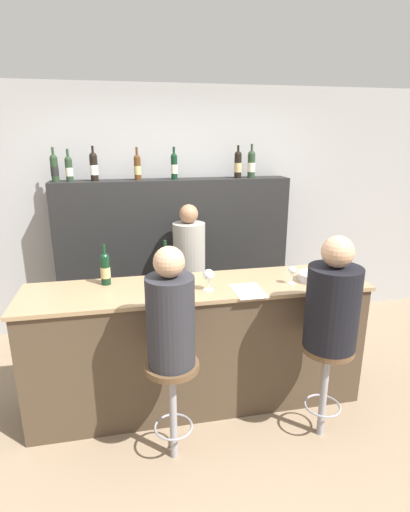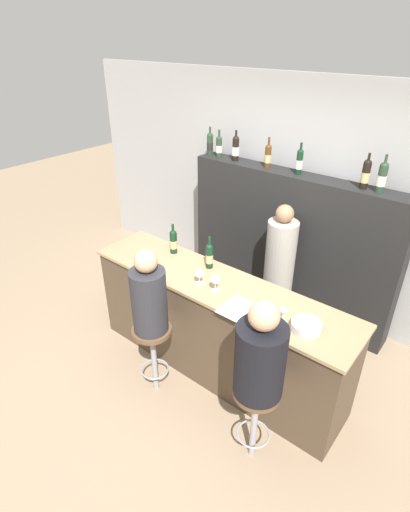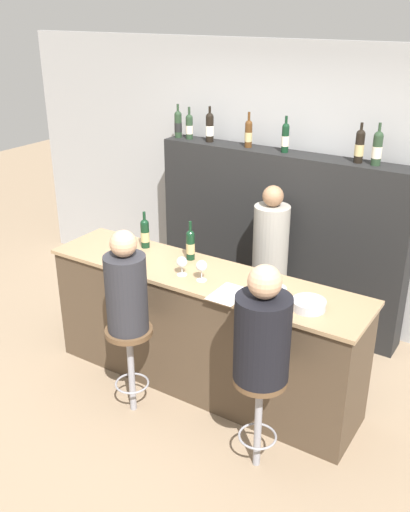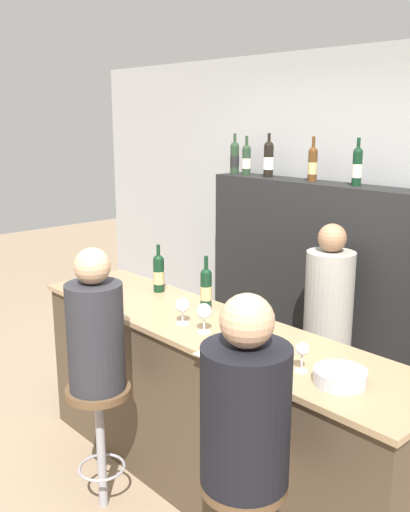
% 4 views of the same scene
% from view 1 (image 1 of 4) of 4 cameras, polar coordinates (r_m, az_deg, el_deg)
% --- Properties ---
extents(ground_plane, '(16.00, 16.00, 0.00)m').
position_cam_1_polar(ground_plane, '(3.29, -0.00, -22.68)').
color(ground_plane, '#8C755B').
extents(wall_back, '(6.40, 0.05, 2.60)m').
position_cam_1_polar(wall_back, '(4.43, -4.83, 6.49)').
color(wall_back, '#9E9E9E').
rests_on(wall_back, ground_plane).
extents(bar_counter, '(2.60, 0.61, 1.01)m').
position_cam_1_polar(bar_counter, '(3.23, -1.05, -12.57)').
color(bar_counter, '#473828').
rests_on(bar_counter, ground_plane).
extents(back_bar_cabinet, '(2.43, 0.28, 1.66)m').
position_cam_1_polar(back_bar_cabinet, '(4.32, -4.32, -0.16)').
color(back_bar_cabinet, black).
rests_on(back_bar_cabinet, ground_plane).
extents(wine_bottle_counter_0, '(0.07, 0.07, 0.31)m').
position_cam_1_polar(wine_bottle_counter_0, '(3.09, -14.07, -1.72)').
color(wine_bottle_counter_0, black).
rests_on(wine_bottle_counter_0, bar_counter).
extents(wine_bottle_counter_1, '(0.07, 0.07, 0.32)m').
position_cam_1_polar(wine_bottle_counter_1, '(3.10, -5.66, -1.22)').
color(wine_bottle_counter_1, black).
rests_on(wine_bottle_counter_1, bar_counter).
extents(wine_bottle_backbar_0, '(0.07, 0.07, 0.32)m').
position_cam_1_polar(wine_bottle_backbar_0, '(4.16, -20.71, 11.71)').
color(wine_bottle_backbar_0, '#233823').
rests_on(wine_bottle_backbar_0, back_bar_cabinet).
extents(wine_bottle_backbar_1, '(0.07, 0.07, 0.31)m').
position_cam_1_polar(wine_bottle_backbar_1, '(4.14, -18.86, 11.74)').
color(wine_bottle_backbar_1, '#233823').
rests_on(wine_bottle_backbar_1, back_bar_cabinet).
extents(wine_bottle_backbar_2, '(0.08, 0.08, 0.33)m').
position_cam_1_polar(wine_bottle_backbar_2, '(4.12, -15.60, 12.23)').
color(wine_bottle_backbar_2, black).
rests_on(wine_bottle_backbar_2, back_bar_cabinet).
extents(wine_bottle_backbar_3, '(0.07, 0.07, 0.32)m').
position_cam_1_polar(wine_bottle_backbar_3, '(4.12, -9.63, 12.43)').
color(wine_bottle_backbar_3, '#4C2D14').
rests_on(wine_bottle_backbar_3, back_bar_cabinet).
extents(wine_bottle_backbar_4, '(0.07, 0.07, 0.32)m').
position_cam_1_polar(wine_bottle_backbar_4, '(4.15, -4.43, 12.72)').
color(wine_bottle_backbar_4, black).
rests_on(wine_bottle_backbar_4, back_bar_cabinet).
extents(wine_bottle_backbar_5, '(0.08, 0.08, 0.33)m').
position_cam_1_polar(wine_bottle_backbar_5, '(4.28, 4.72, 12.93)').
color(wine_bottle_backbar_5, black).
rests_on(wine_bottle_backbar_5, back_bar_cabinet).
extents(wine_bottle_backbar_6, '(0.08, 0.08, 0.34)m').
position_cam_1_polar(wine_bottle_backbar_6, '(4.32, 6.64, 12.94)').
color(wine_bottle_backbar_6, '#233823').
rests_on(wine_bottle_backbar_6, back_bar_cabinet).
extents(wine_glass_0, '(0.08, 0.08, 0.15)m').
position_cam_1_polar(wine_glass_0, '(2.87, -2.92, -3.23)').
color(wine_glass_0, silver).
rests_on(wine_glass_0, bar_counter).
extents(wine_glass_1, '(0.08, 0.08, 0.16)m').
position_cam_1_polar(wine_glass_1, '(2.89, 0.52, -2.78)').
color(wine_glass_1, silver).
rests_on(wine_glass_1, bar_counter).
extents(wine_glass_2, '(0.06, 0.06, 0.14)m').
position_cam_1_polar(wine_glass_2, '(3.09, 12.38, -2.12)').
color(wine_glass_2, silver).
rests_on(wine_glass_2, bar_counter).
extents(metal_bowl, '(0.23, 0.23, 0.06)m').
position_cam_1_polar(metal_bowl, '(3.21, 15.15, -2.90)').
color(metal_bowl, '#B7B7BC').
rests_on(metal_bowl, bar_counter).
extents(tasting_menu, '(0.21, 0.30, 0.00)m').
position_cam_1_polar(tasting_menu, '(2.92, 6.24, -4.99)').
color(tasting_menu, white).
rests_on(tasting_menu, bar_counter).
extents(bar_stool_left, '(0.35, 0.35, 0.72)m').
position_cam_1_polar(bar_stool_left, '(2.70, -4.68, -17.97)').
color(bar_stool_left, gray).
rests_on(bar_stool_left, ground_plane).
extents(guest_seated_left, '(0.30, 0.30, 0.76)m').
position_cam_1_polar(guest_seated_left, '(2.45, -4.96, -8.39)').
color(guest_seated_left, '#28282D').
rests_on(guest_seated_left, bar_stool_left).
extents(bar_stool_right, '(0.35, 0.35, 0.72)m').
position_cam_1_polar(bar_stool_right, '(2.99, 16.93, -14.92)').
color(bar_stool_right, gray).
rests_on(bar_stool_right, ground_plane).
extents(guest_seated_right, '(0.35, 0.35, 0.77)m').
position_cam_1_polar(guest_seated_right, '(2.77, 17.79, -6.22)').
color(guest_seated_right, black).
rests_on(guest_seated_right, bar_stool_right).
extents(bartender, '(0.32, 0.32, 1.46)m').
position_cam_1_polar(bartender, '(4.04, -2.23, -3.71)').
color(bartender, gray).
rests_on(bartender, ground_plane).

